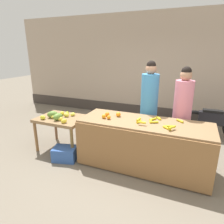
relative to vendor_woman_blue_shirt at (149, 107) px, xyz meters
name	(u,v)px	position (x,y,z in m)	size (l,w,h in m)	color
ground_plane	(127,162)	(-0.22, -0.65, -0.94)	(24.00, 24.00, 0.00)	#756B5B
market_wall_back	(159,69)	(-0.22, 2.23, 0.58)	(9.87, 0.23, 3.11)	tan
fruit_stall_counter	(143,145)	(0.08, -0.66, -0.51)	(2.28, 0.83, 0.86)	olive
side_table_wooden	(62,122)	(-1.68, -0.65, -0.32)	(0.99, 0.74, 0.71)	olive
banana_bunch_pile	(157,122)	(0.29, -0.67, -0.05)	(0.75, 0.59, 0.07)	gold
orange_pile	(112,115)	(-0.55, -0.65, -0.04)	(0.29, 0.33, 0.09)	orange
mango_papaya_pile	(58,116)	(-1.70, -0.74, -0.17)	(0.64, 0.57, 0.14)	yellow
vendor_woman_blue_shirt	(149,107)	(0.00, 0.00, 0.00)	(0.34, 0.34, 1.86)	#33333D
vendor_woman_pink_shirt	(182,113)	(0.64, -0.01, -0.05)	(0.34, 0.34, 1.77)	#33333D
parked_motorcycle	(216,123)	(1.37, 1.18, -0.54)	(1.60, 0.18, 0.88)	black
produce_crate	(65,154)	(-1.36, -1.04, -0.81)	(0.44, 0.32, 0.26)	#3359A5
produce_sack	(108,130)	(-0.93, 0.04, -0.65)	(0.36, 0.30, 0.58)	tan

